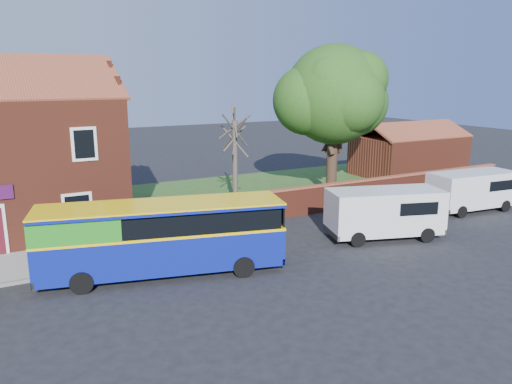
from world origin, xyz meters
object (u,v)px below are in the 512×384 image
large_tree (333,98)px  van_near (385,211)px  van_far (472,189)px  bus (154,235)px

large_tree → van_near: bearing=-110.0°
van_far → large_tree: bearing=129.6°
van_far → large_tree: (-4.77, 6.96, 4.96)m
bus → van_far: (18.78, 0.81, -0.35)m
bus → large_tree: large_tree is taller
bus → van_near: bearing=9.8°
van_near → van_far: 7.98m
van_far → bus: bearing=-172.4°
van_near → van_far: van_near is taller
bus → large_tree: bearing=42.3°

